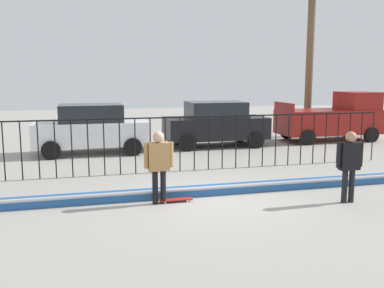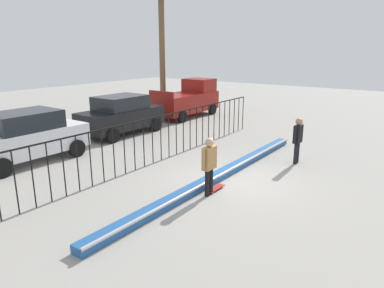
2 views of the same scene
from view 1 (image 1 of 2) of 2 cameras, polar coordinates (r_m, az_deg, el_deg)
name	(u,v)px [view 1 (image 1 of 2)]	position (r m, az deg, el deg)	size (l,w,h in m)	color
ground_plane	(210,199)	(10.50, 2.39, -7.36)	(60.00, 60.00, 0.00)	#9E9991
bowl_coping_ledge	(205,190)	(10.83, 1.79, -6.18)	(11.00, 0.40, 0.27)	#235699
perimeter_fence	(180,138)	(13.34, -1.62, 0.87)	(14.04, 0.04, 1.72)	black
skateboarder	(159,161)	(9.91, -4.45, -2.24)	(0.69, 0.26, 1.71)	black
skateboard	(176,200)	(10.25, -2.20, -7.43)	(0.80, 0.20, 0.07)	#A51E19
camera_operator	(350,160)	(10.65, 20.29, -2.04)	(0.69, 0.26, 1.70)	black
parked_car_white	(91,128)	(16.92, -13.27, 2.04)	(4.30, 2.12, 1.90)	silver
parked_car_black	(216,124)	(18.19, 3.16, 2.75)	(4.30, 2.12, 1.90)	black
pickup_truck	(333,118)	(20.86, 18.35, 3.29)	(4.70, 2.12, 2.24)	maroon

